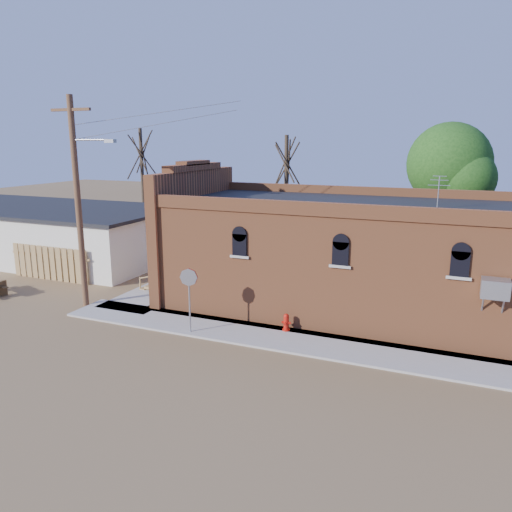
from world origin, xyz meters
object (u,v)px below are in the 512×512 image
at_px(fire_hydrant, 286,322).
at_px(stop_sign, 189,283).
at_px(brick_bar, 328,254).
at_px(trash_barrel, 164,288).
at_px(utility_pole, 79,199).

relative_size(fire_hydrant, stop_sign, 0.27).
bearing_deg(brick_bar, trash_barrel, -164.49).
relative_size(brick_bar, utility_pole, 1.82).
relative_size(brick_bar, trash_barrel, 20.32).
relative_size(fire_hydrant, trash_barrel, 0.83).
bearing_deg(trash_barrel, utility_pole, -138.20).
height_order(brick_bar, stop_sign, brick_bar).
relative_size(utility_pole, stop_sign, 3.63).
relative_size(brick_bar, stop_sign, 6.61).
bearing_deg(brick_bar, fire_hydrant, -98.29).
xyz_separation_m(fire_hydrant, stop_sign, (-3.32, -1.52, 1.57)).
distance_m(fire_hydrant, stop_sign, 3.98).
xyz_separation_m(utility_pole, trash_barrel, (2.56, 2.29, -4.29)).
xyz_separation_m(fire_hydrant, trash_barrel, (-6.67, 1.85, 0.07)).
bearing_deg(utility_pole, trash_barrel, 41.80).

